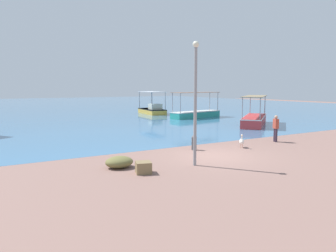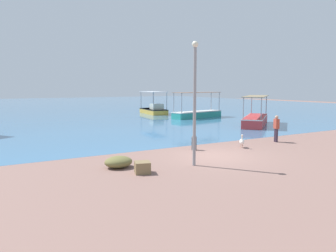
{
  "view_description": "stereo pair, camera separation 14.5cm",
  "coord_description": "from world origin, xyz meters",
  "px_view_note": "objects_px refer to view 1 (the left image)",
  "views": [
    {
      "loc": [
        -10.35,
        -12.84,
        3.49
      ],
      "look_at": [
        -1.13,
        2.73,
        1.31
      ],
      "focal_mm": 35.0,
      "sensor_mm": 36.0,
      "label": 1
    },
    {
      "loc": [
        -10.22,
        -12.91,
        3.49
      ],
      "look_at": [
        -1.13,
        2.73,
        1.31
      ],
      "focal_mm": 35.0,
      "sensor_mm": 36.0,
      "label": 2
    }
  ],
  "objects_px": {
    "fishing_boat_outer": "(152,109)",
    "net_pile": "(119,162)",
    "lamp_post": "(195,96)",
    "cargo_crate": "(143,167)",
    "fishing_boat_center": "(196,113)",
    "fishing_boat_near_right": "(254,119)",
    "pelican": "(242,141)",
    "fisherman_standing": "(276,128)",
    "mooring_bollard": "(194,142)"
  },
  "relations": [
    {
      "from": "fishing_boat_center",
      "to": "fisherman_standing",
      "type": "bearing_deg",
      "value": -107.97
    },
    {
      "from": "fishing_boat_center",
      "to": "fishing_boat_outer",
      "type": "xyz_separation_m",
      "value": [
        -1.83,
        7.05,
        0.04
      ]
    },
    {
      "from": "fisherman_standing",
      "to": "fishing_boat_center",
      "type": "bearing_deg",
      "value": 72.03
    },
    {
      "from": "fishing_boat_outer",
      "to": "net_pile",
      "type": "relative_size",
      "value": 4.38
    },
    {
      "from": "fishing_boat_near_right",
      "to": "mooring_bollard",
      "type": "height_order",
      "value": "fishing_boat_near_right"
    },
    {
      "from": "mooring_bollard",
      "to": "fishing_boat_outer",
      "type": "bearing_deg",
      "value": 67.52
    },
    {
      "from": "fishing_boat_center",
      "to": "net_pile",
      "type": "height_order",
      "value": "fishing_boat_center"
    },
    {
      "from": "fishing_boat_center",
      "to": "net_pile",
      "type": "bearing_deg",
      "value": -133.49
    },
    {
      "from": "fisherman_standing",
      "to": "net_pile",
      "type": "bearing_deg",
      "value": -173.76
    },
    {
      "from": "fishing_boat_outer",
      "to": "mooring_bollard",
      "type": "distance_m",
      "value": 24.43
    },
    {
      "from": "mooring_bollard",
      "to": "cargo_crate",
      "type": "xyz_separation_m",
      "value": [
        -4.6,
        -2.99,
        -0.2
      ]
    },
    {
      "from": "fishing_boat_near_right",
      "to": "pelican",
      "type": "bearing_deg",
      "value": -138.71
    },
    {
      "from": "fishing_boat_center",
      "to": "fishing_boat_near_right",
      "type": "bearing_deg",
      "value": -87.78
    },
    {
      "from": "fishing_boat_center",
      "to": "net_pile",
      "type": "distance_m",
      "value": 23.65
    },
    {
      "from": "net_pile",
      "to": "cargo_crate",
      "type": "xyz_separation_m",
      "value": [
        0.5,
        -1.35,
        -0.01
      ]
    },
    {
      "from": "fisherman_standing",
      "to": "cargo_crate",
      "type": "bearing_deg",
      "value": -166.4
    },
    {
      "from": "fishing_boat_center",
      "to": "fisherman_standing",
      "type": "xyz_separation_m",
      "value": [
        -5.17,
        -15.94,
        0.35
      ]
    },
    {
      "from": "fishing_boat_outer",
      "to": "lamp_post",
      "type": "relative_size",
      "value": 0.99
    },
    {
      "from": "fishing_boat_center",
      "to": "net_pile",
      "type": "relative_size",
      "value": 5.44
    },
    {
      "from": "mooring_bollard",
      "to": "fishing_boat_center",
      "type": "bearing_deg",
      "value": 54.25
    },
    {
      "from": "lamp_post",
      "to": "cargo_crate",
      "type": "height_order",
      "value": "lamp_post"
    },
    {
      "from": "lamp_post",
      "to": "fishing_boat_outer",
      "type": "bearing_deg",
      "value": 65.96
    },
    {
      "from": "lamp_post",
      "to": "fisherman_standing",
      "type": "xyz_separation_m",
      "value": [
        8.04,
        2.52,
        -2.16
      ]
    },
    {
      "from": "fishing_boat_outer",
      "to": "fishing_boat_near_right",
      "type": "bearing_deg",
      "value": -82.15
    },
    {
      "from": "mooring_bollard",
      "to": "cargo_crate",
      "type": "distance_m",
      "value": 5.49
    },
    {
      "from": "fishing_boat_near_right",
      "to": "pelican",
      "type": "height_order",
      "value": "fishing_boat_near_right"
    },
    {
      "from": "fishing_boat_outer",
      "to": "mooring_bollard",
      "type": "bearing_deg",
      "value": -112.48
    },
    {
      "from": "fishing_boat_near_right",
      "to": "cargo_crate",
      "type": "relative_size",
      "value": 10.37
    },
    {
      "from": "pelican",
      "to": "mooring_bollard",
      "type": "height_order",
      "value": "mooring_bollard"
    },
    {
      "from": "net_pile",
      "to": "cargo_crate",
      "type": "relative_size",
      "value": 1.97
    },
    {
      "from": "cargo_crate",
      "to": "net_pile",
      "type": "bearing_deg",
      "value": 110.22
    },
    {
      "from": "lamp_post",
      "to": "net_pile",
      "type": "bearing_deg",
      "value": 156.87
    },
    {
      "from": "pelican",
      "to": "fisherman_standing",
      "type": "xyz_separation_m",
      "value": [
        3.27,
        0.42,
        0.53
      ]
    },
    {
      "from": "fisherman_standing",
      "to": "pelican",
      "type": "bearing_deg",
      "value": -172.6
    },
    {
      "from": "fishing_boat_outer",
      "to": "cargo_crate",
      "type": "bearing_deg",
      "value": -118.61
    },
    {
      "from": "pelican",
      "to": "fisherman_standing",
      "type": "distance_m",
      "value": 3.34
    },
    {
      "from": "cargo_crate",
      "to": "fishing_boat_outer",
      "type": "bearing_deg",
      "value": 61.39
    },
    {
      "from": "fishing_boat_near_right",
      "to": "fishing_boat_center",
      "type": "bearing_deg",
      "value": 92.22
    },
    {
      "from": "net_pile",
      "to": "cargo_crate",
      "type": "height_order",
      "value": "net_pile"
    },
    {
      "from": "lamp_post",
      "to": "net_pile",
      "type": "distance_m",
      "value": 4.36
    },
    {
      "from": "fishing_boat_center",
      "to": "lamp_post",
      "type": "relative_size",
      "value": 1.22
    },
    {
      "from": "pelican",
      "to": "fisherman_standing",
      "type": "height_order",
      "value": "fisherman_standing"
    },
    {
      "from": "fishing_boat_center",
      "to": "pelican",
      "type": "xyz_separation_m",
      "value": [
        -8.44,
        -16.37,
        -0.18
      ]
    },
    {
      "from": "lamp_post",
      "to": "cargo_crate",
      "type": "bearing_deg",
      "value": -179.01
    },
    {
      "from": "net_pile",
      "to": "lamp_post",
      "type": "bearing_deg",
      "value": -23.13
    },
    {
      "from": "fisherman_standing",
      "to": "fishing_boat_outer",
      "type": "bearing_deg",
      "value": 81.74
    },
    {
      "from": "pelican",
      "to": "fisherman_standing",
      "type": "relative_size",
      "value": 0.47
    },
    {
      "from": "fishing_boat_near_right",
      "to": "cargo_crate",
      "type": "distance_m",
      "value": 18.88
    },
    {
      "from": "fishing_boat_outer",
      "to": "net_pile",
      "type": "xyz_separation_m",
      "value": [
        -14.44,
        -24.21,
        -0.34
      ]
    },
    {
      "from": "fishing_boat_outer",
      "to": "lamp_post",
      "type": "distance_m",
      "value": 28.05
    }
  ]
}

